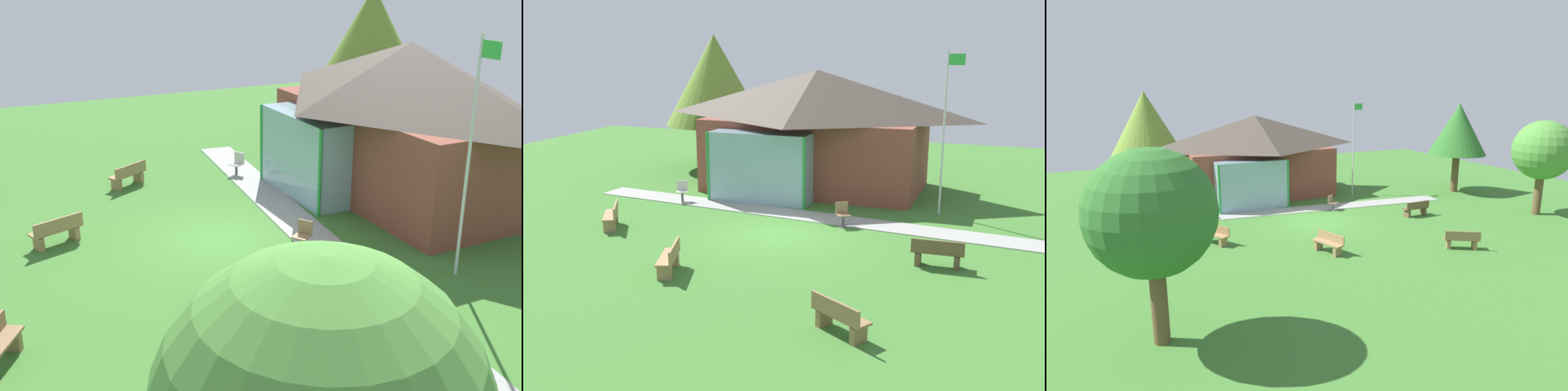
{
  "view_description": "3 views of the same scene",
  "coord_description": "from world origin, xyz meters",
  "views": [
    {
      "loc": [
        15.86,
        -6.46,
        7.5
      ],
      "look_at": [
        0.54,
        1.01,
        1.32
      ],
      "focal_mm": 43.91,
      "sensor_mm": 36.0,
      "label": 1
    },
    {
      "loc": [
        7.16,
        -18.84,
        6.33
      ],
      "look_at": [
        -0.31,
        1.47,
        0.99
      ],
      "focal_mm": 43.03,
      "sensor_mm": 36.0,
      "label": 2
    },
    {
      "loc": [
        -10.16,
        -20.7,
        6.9
      ],
      "look_at": [
        0.21,
        1.66,
        1.03
      ],
      "focal_mm": 31.28,
      "sensor_mm": 36.0,
      "label": 3
    }
  ],
  "objects": [
    {
      "name": "tree_behind_pavilion_left",
      "position": [
        -7.24,
        10.1,
        4.44
      ],
      "size": [
        5.01,
        5.01,
        6.71
      ],
      "color": "brown",
      "rests_on": "ground_plane"
    },
    {
      "name": "tree_east_hedge",
      "position": [
        11.63,
        2.52,
        4.2
      ],
      "size": [
        3.74,
        3.74,
        5.92
      ],
      "color": "brown",
      "rests_on": "ground_plane"
    },
    {
      "name": "tree_lawn_corner",
      "position": [
        -9.04,
        -8.7,
        3.7
      ],
      "size": [
        3.45,
        3.45,
        5.45
      ],
      "color": "brown",
      "rests_on": "ground_plane"
    },
    {
      "name": "ground_plane",
      "position": [
        0.0,
        0.0,
        0.0
      ],
      "size": [
        44.0,
        44.0,
        0.0
      ],
      "primitive_type": "plane",
      "color": "#3D752D"
    },
    {
      "name": "bench_mid_right",
      "position": [
        5.43,
        -1.34,
        0.4
      ],
      "size": [
        1.51,
        0.48,
        0.84
      ],
      "rotation": [
        0.0,
        0.0,
        0.03
      ],
      "color": "brown",
      "rests_on": "ground_plane"
    },
    {
      "name": "patio_chair_west",
      "position": [
        -5.21,
        2.83,
        0.42
      ],
      "size": [
        0.6,
        0.6,
        0.86
      ],
      "rotation": [
        0.0,
        0.0,
        3.67
      ],
      "color": "beige",
      "rests_on": "ground_plane"
    },
    {
      "name": "bench_front_right",
      "position": [
        3.9,
        -6.45,
        0.4
      ],
      "size": [
        1.51,
        1.15,
        0.84
      ],
      "rotation": [
        0.0,
        0.0,
        5.74
      ],
      "color": "olive",
      "rests_on": "ground_plane"
    },
    {
      "name": "flagpole",
      "position": [
        4.83,
        4.52,
        3.33
      ],
      "size": [
        0.64,
        0.08,
        6.07
      ],
      "color": "silver",
      "rests_on": "ground_plane"
    },
    {
      "name": "bench_front_center",
      "position": [
        -1.58,
        -4.38,
        0.4
      ],
      "size": [
        0.92,
        1.56,
        0.84
      ],
      "rotation": [
        0.0,
        0.0,
        1.91
      ],
      "color": "#9E7A51",
      "rests_on": "ground_plane"
    },
    {
      "name": "footpath",
      "position": [
        0.0,
        2.52,
        0.01
      ],
      "size": [
        18.17,
        3.18,
        0.03
      ],
      "primitive_type": "cube",
      "rotation": [
        0.0,
        0.0,
        -0.1
      ],
      "color": "#999993",
      "rests_on": "ground_plane"
    },
    {
      "name": "patio_chair_lawn_spare",
      "position": [
        1.81,
        1.69,
        0.42
      ],
      "size": [
        0.61,
        0.61,
        0.86
      ],
      "rotation": [
        0.0,
        0.0,
        3.7
      ],
      "color": "#8C6B4C",
      "rests_on": "ground_plane"
    },
    {
      "name": "tree_far_east",
      "position": [
        11.76,
        -3.86,
        3.57
      ],
      "size": [
        3.21,
        3.21,
        5.21
      ],
      "color": "brown",
      "rests_on": "ground_plane"
    },
    {
      "name": "pavilion",
      "position": [
        -0.96,
        7.01,
        2.7
      ],
      "size": [
        10.11,
        6.86,
        5.18
      ],
      "color": "brown",
      "rests_on": "ground_plane"
    },
    {
      "name": "bench_mid_left",
      "position": [
        -5.73,
        -1.22,
        0.4
      ],
      "size": [
        1.14,
        1.52,
        0.84
      ],
      "rotation": [
        0.0,
        0.0,
        2.1
      ],
      "color": "#9E7A51",
      "rests_on": "ground_plane"
    }
  ]
}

